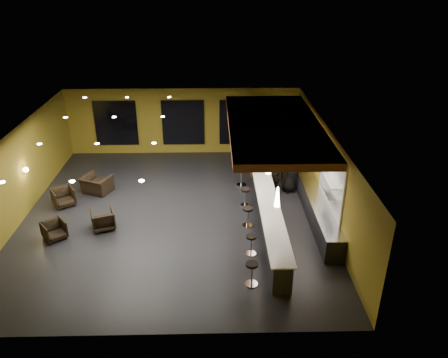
{
  "coord_description": "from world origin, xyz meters",
  "views": [
    {
      "loc": [
        1.63,
        -15.39,
        9.06
      ],
      "look_at": [
        2.0,
        0.5,
        1.3
      ],
      "focal_mm": 35.0,
      "sensor_mm": 36.0,
      "label": 1
    }
  ],
  "objects_px": {
    "prep_counter": "(317,209)",
    "staff_c": "(290,173)",
    "pendant_0": "(277,197)",
    "armchair_b": "(103,219)",
    "staff_b": "(282,167)",
    "armchair_d": "(97,184)",
    "bar_stool_1": "(251,242)",
    "bar_counter": "(268,214)",
    "bar_stool_3": "(245,195)",
    "armchair_a": "(54,230)",
    "column": "(258,141)",
    "armchair_c": "(64,197)",
    "bar_stool_0": "(252,271)",
    "bar_stool_4": "(241,174)",
    "pendant_2": "(262,141)",
    "pendant_1": "(269,165)",
    "staff_a": "(273,175)",
    "bar_stool_2": "(248,214)"
  },
  "relations": [
    {
      "from": "bar_stool_4",
      "to": "armchair_a",
      "type": "bearing_deg",
      "value": -149.47
    },
    {
      "from": "armchair_b",
      "to": "prep_counter",
      "type": "bearing_deg",
      "value": 163.45
    },
    {
      "from": "bar_counter",
      "to": "bar_stool_1",
      "type": "height_order",
      "value": "bar_counter"
    },
    {
      "from": "column",
      "to": "bar_stool_1",
      "type": "bearing_deg",
      "value": -97.0
    },
    {
      "from": "armchair_d",
      "to": "bar_stool_0",
      "type": "relative_size",
      "value": 1.46
    },
    {
      "from": "column",
      "to": "bar_stool_1",
      "type": "distance_m",
      "value": 6.61
    },
    {
      "from": "bar_stool_2",
      "to": "staff_b",
      "type": "bearing_deg",
      "value": 63.39
    },
    {
      "from": "pendant_0",
      "to": "bar_stool_0",
      "type": "xyz_separation_m",
      "value": [
        -0.9,
        -1.46,
        -1.83
      ]
    },
    {
      "from": "staff_a",
      "to": "bar_stool_4",
      "type": "distance_m",
      "value": 1.62
    },
    {
      "from": "armchair_b",
      "to": "staff_c",
      "type": "bearing_deg",
      "value": -179.43
    },
    {
      "from": "staff_a",
      "to": "bar_stool_2",
      "type": "height_order",
      "value": "staff_a"
    },
    {
      "from": "bar_stool_3",
      "to": "bar_counter",
      "type": "bearing_deg",
      "value": -64.9
    },
    {
      "from": "bar_stool_0",
      "to": "pendant_2",
      "type": "bearing_deg",
      "value": 82.06
    },
    {
      "from": "pendant_2",
      "to": "staff_b",
      "type": "height_order",
      "value": "pendant_2"
    },
    {
      "from": "armchair_b",
      "to": "armchair_d",
      "type": "height_order",
      "value": "armchair_b"
    },
    {
      "from": "staff_c",
      "to": "bar_stool_1",
      "type": "relative_size",
      "value": 2.41
    },
    {
      "from": "armchair_d",
      "to": "bar_stool_3",
      "type": "bearing_deg",
      "value": -168.83
    },
    {
      "from": "prep_counter",
      "to": "column",
      "type": "distance_m",
      "value": 4.75
    },
    {
      "from": "bar_counter",
      "to": "armchair_a",
      "type": "distance_m",
      "value": 7.98
    },
    {
      "from": "staff_c",
      "to": "bar_stool_1",
      "type": "xyz_separation_m",
      "value": [
        -2.09,
        -4.69,
        -0.43
      ]
    },
    {
      "from": "pendant_0",
      "to": "armchair_a",
      "type": "xyz_separation_m",
      "value": [
        -7.94,
        1.3,
        -2.0
      ]
    },
    {
      "from": "staff_b",
      "to": "armchair_b",
      "type": "distance_m",
      "value": 8.25
    },
    {
      "from": "staff_c",
      "to": "bar_stool_4",
      "type": "height_order",
      "value": "staff_c"
    },
    {
      "from": "column",
      "to": "pendant_1",
      "type": "distance_m",
      "value": 4.14
    },
    {
      "from": "bar_stool_1",
      "to": "bar_stool_2",
      "type": "height_order",
      "value": "bar_stool_2"
    },
    {
      "from": "pendant_1",
      "to": "pendant_0",
      "type": "bearing_deg",
      "value": -90.0
    },
    {
      "from": "bar_stool_0",
      "to": "bar_stool_1",
      "type": "xyz_separation_m",
      "value": [
        0.11,
        1.63,
        -0.04
      ]
    },
    {
      "from": "column",
      "to": "pendant_0",
      "type": "distance_m",
      "value": 6.63
    },
    {
      "from": "pendant_0",
      "to": "staff_b",
      "type": "distance_m",
      "value": 5.95
    },
    {
      "from": "staff_a",
      "to": "armchair_c",
      "type": "height_order",
      "value": "staff_a"
    },
    {
      "from": "armchair_b",
      "to": "armchair_d",
      "type": "xyz_separation_m",
      "value": [
        -0.95,
        2.99,
        -0.0
      ]
    },
    {
      "from": "armchair_b",
      "to": "armchair_c",
      "type": "distance_m",
      "value": 2.75
    },
    {
      "from": "staff_c",
      "to": "armchair_a",
      "type": "distance_m",
      "value": 9.92
    },
    {
      "from": "pendant_0",
      "to": "staff_c",
      "type": "bearing_deg",
      "value": 75.0
    },
    {
      "from": "staff_c",
      "to": "staff_a",
      "type": "bearing_deg",
      "value": 175.86
    },
    {
      "from": "bar_stool_3",
      "to": "staff_b",
      "type": "bearing_deg",
      "value": 48.48
    },
    {
      "from": "pendant_0",
      "to": "armchair_b",
      "type": "height_order",
      "value": "pendant_0"
    },
    {
      "from": "pendant_0",
      "to": "bar_stool_0",
      "type": "relative_size",
      "value": 0.86
    },
    {
      "from": "armchair_d",
      "to": "armchair_a",
      "type": "bearing_deg",
      "value": 102.19
    },
    {
      "from": "bar_stool_4",
      "to": "staff_a",
      "type": "bearing_deg",
      "value": -34.27
    },
    {
      "from": "bar_stool_0",
      "to": "prep_counter",
      "type": "bearing_deg",
      "value": 53.8
    },
    {
      "from": "prep_counter",
      "to": "staff_c",
      "type": "distance_m",
      "value": 2.5
    },
    {
      "from": "pendant_1",
      "to": "bar_stool_4",
      "type": "xyz_separation_m",
      "value": [
        -0.81,
        3.01,
        -1.8
      ]
    },
    {
      "from": "staff_b",
      "to": "bar_stool_2",
      "type": "relative_size",
      "value": 2.12
    },
    {
      "from": "prep_counter",
      "to": "pendant_0",
      "type": "xyz_separation_m",
      "value": [
        -2.0,
        -2.5,
        1.92
      ]
    },
    {
      "from": "armchair_d",
      "to": "bar_stool_1",
      "type": "bearing_deg",
      "value": 166.3
    },
    {
      "from": "staff_a",
      "to": "armchair_a",
      "type": "bearing_deg",
      "value": -173.39
    },
    {
      "from": "column",
      "to": "armchair_a",
      "type": "bearing_deg",
      "value": -146.31
    },
    {
      "from": "prep_counter",
      "to": "armchair_a",
      "type": "distance_m",
      "value": 10.02
    },
    {
      "from": "bar_stool_1",
      "to": "staff_c",
      "type": "bearing_deg",
      "value": 65.98
    }
  ]
}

